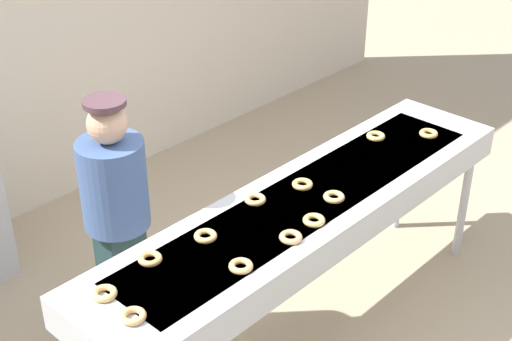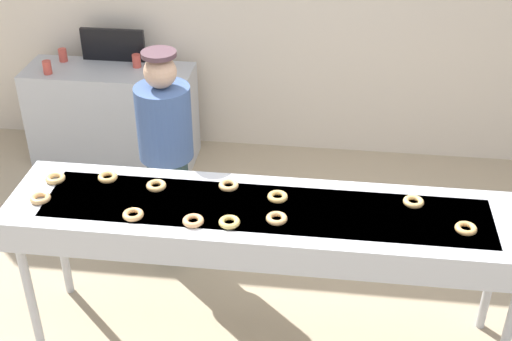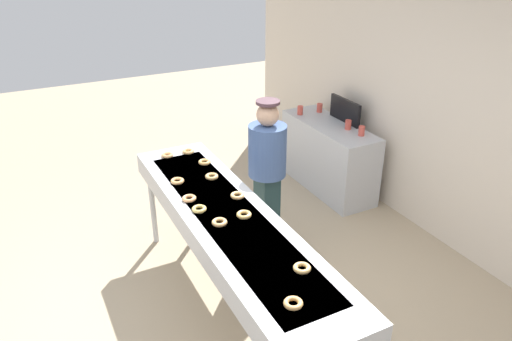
{
  "view_description": "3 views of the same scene",
  "coord_description": "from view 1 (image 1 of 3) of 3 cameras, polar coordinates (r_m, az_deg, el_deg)",
  "views": [
    {
      "loc": [
        -2.68,
        -2.13,
        3.12
      ],
      "look_at": [
        -0.12,
        0.29,
        1.1
      ],
      "focal_mm": 51.43,
      "sensor_mm": 36.0,
      "label": 1
    },
    {
      "loc": [
        0.34,
        -3.14,
        3.2
      ],
      "look_at": [
        -0.08,
        0.25,
        1.08
      ],
      "focal_mm": 48.07,
      "sensor_mm": 36.0,
      "label": 2
    },
    {
      "loc": [
        2.96,
        -1.28,
        2.96
      ],
      "look_at": [
        -0.25,
        0.36,
        1.19
      ],
      "focal_mm": 34.12,
      "sensor_mm": 36.0,
      "label": 3
    }
  ],
  "objects": [
    {
      "name": "ground_plane",
      "position": [
        4.63,
        3.68,
        -12.57
      ],
      "size": [
        16.0,
        16.0,
        0.0
      ],
      "primitive_type": "plane",
      "color": "tan"
    },
    {
      "name": "fryer_conveyor",
      "position": [
        4.08,
        4.08,
        -3.2
      ],
      "size": [
        2.96,
        0.67,
        0.99
      ],
      "color": "#B7BABF",
      "rests_on": "ground"
    },
    {
      "name": "glazed_donut_0",
      "position": [
        3.56,
        -8.24,
        -6.8
      ],
      "size": [
        0.15,
        0.15,
        0.03
      ],
      "primitive_type": "torus",
      "rotation": [
        0.0,
        0.0,
        0.32
      ],
      "color": "#E6AE60",
      "rests_on": "fryer_conveyor"
    },
    {
      "name": "glazed_donut_1",
      "position": [
        3.48,
        -1.19,
        -7.44
      ],
      "size": [
        0.15,
        0.15,
        0.03
      ],
      "primitive_type": "torus",
      "rotation": [
        0.0,
        0.0,
        2.73
      ],
      "color": "#EFAE68",
      "rests_on": "fryer_conveyor"
    },
    {
      "name": "glazed_donut_2",
      "position": [
        4.78,
        13.28,
        2.82
      ],
      "size": [
        0.14,
        0.14,
        0.03
      ],
      "primitive_type": "torus",
      "rotation": [
        0.0,
        0.0,
        1.31
      ],
      "color": "#EDAE61",
      "rests_on": "fryer_conveyor"
    },
    {
      "name": "glazed_donut_3",
      "position": [
        3.67,
        2.72,
        -5.2
      ],
      "size": [
        0.15,
        0.15,
        0.03
      ],
      "primitive_type": "torus",
      "rotation": [
        0.0,
        0.0,
        2.81
      ],
      "color": "#EEAA6D",
      "rests_on": "fryer_conveyor"
    },
    {
      "name": "glazed_donut_4",
      "position": [
        3.81,
        4.53,
        -3.88
      ],
      "size": [
        0.13,
        0.13,
        0.03
      ],
      "primitive_type": "torus",
      "rotation": [
        0.0,
        0.0,
        0.12
      ],
      "color": "#DCB960",
      "rests_on": "fryer_conveyor"
    },
    {
      "name": "glazed_donut_5",
      "position": [
        3.39,
        -11.72,
        -9.34
      ],
      "size": [
        0.16,
        0.16,
        0.03
      ],
      "primitive_type": "torus",
      "rotation": [
        0.0,
        0.0,
        2.48
      ],
      "color": "#E9B66B",
      "rests_on": "fryer_conveyor"
    },
    {
      "name": "glazed_donut_6",
      "position": [
        4.01,
        6.08,
        -2.06
      ],
      "size": [
        0.12,
        0.12,
        0.03
      ],
      "primitive_type": "torus",
      "rotation": [
        0.0,
        0.0,
        1.52
      ],
      "color": "#E2A966",
      "rests_on": "fryer_conveyor"
    },
    {
      "name": "glazed_donut_7",
      "position": [
        3.69,
        -3.95,
        -5.1
      ],
      "size": [
        0.16,
        0.16,
        0.03
      ],
      "primitive_type": "torus",
      "rotation": [
        0.0,
        0.0,
        0.49
      ],
      "color": "#E0AE66",
      "rests_on": "fryer_conveyor"
    },
    {
      "name": "glazed_donut_8",
      "position": [
        4.11,
        3.63,
        -1.08
      ],
      "size": [
        0.17,
        0.17,
        0.03
      ],
      "primitive_type": "torus",
      "rotation": [
        0.0,
        0.0,
        2.32
      ],
      "color": "#E3B360",
      "rests_on": "fryer_conveyor"
    },
    {
      "name": "glazed_donut_9",
      "position": [
        4.68,
        9.3,
        2.66
      ],
      "size": [
        0.15,
        0.15,
        0.03
      ],
      "primitive_type": "torus",
      "rotation": [
        0.0,
        0.0,
        1.27
      ],
      "color": "#ECB869",
      "rests_on": "fryer_conveyor"
    },
    {
      "name": "glazed_donut_10",
      "position": [
        3.97,
        -0.07,
        -2.26
      ],
      "size": [
        0.16,
        0.16,
        0.03
      ],
      "primitive_type": "torus",
      "rotation": [
        0.0,
        0.0,
        0.51
      ],
      "color": "#E2AE6A",
      "rests_on": "fryer_conveyor"
    },
    {
      "name": "glazed_donut_11",
      "position": [
        3.25,
        -9.54,
        -11.1
      ],
      "size": [
        0.13,
        0.13,
        0.03
      ],
      "primitive_type": "torus",
      "rotation": [
        0.0,
        0.0,
        1.64
      ],
      "color": "#E5AB6A",
      "rests_on": "fryer_conveyor"
    },
    {
      "name": "worker_baker",
      "position": [
        4.09,
        -10.78,
        -3.2
      ],
      "size": [
        0.37,
        0.37,
        1.59
      ],
      "rotation": [
        0.0,
        0.0,
        3.22
      ],
      "color": "#1E3639",
      "rests_on": "ground"
    }
  ]
}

